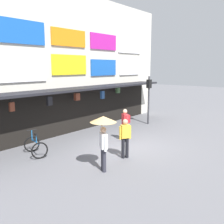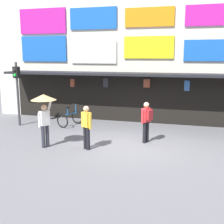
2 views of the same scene
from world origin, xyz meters
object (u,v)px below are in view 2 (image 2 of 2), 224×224
object	(u,v)px
traffic_light_near	(17,84)
bicycle_parked	(70,118)
pedestrian_with_umbrella	(44,106)
pedestrian_in_white	(86,125)
pedestrian_in_black	(147,119)

from	to	relation	value
traffic_light_near	bicycle_parked	world-z (taller)	traffic_light_near
pedestrian_with_umbrella	bicycle_parked	bearing A→B (deg)	98.29
traffic_light_near	pedestrian_with_umbrella	xyz separation A→B (m)	(3.03, -2.82, -0.50)
traffic_light_near	pedestrian_with_umbrella	bearing A→B (deg)	-42.90
traffic_light_near	pedestrian_with_umbrella	size ratio (longest dim) A/B	1.54
bicycle_parked	pedestrian_in_white	bearing A→B (deg)	-56.76
bicycle_parked	pedestrian_in_white	world-z (taller)	pedestrian_in_white
pedestrian_with_umbrella	pedestrian_in_black	bearing A→B (deg)	24.15
bicycle_parked	pedestrian_in_white	xyz separation A→B (m)	(2.14, -3.27, 0.55)
bicycle_parked	pedestrian_in_white	size ratio (longest dim) A/B	0.79
traffic_light_near	bicycle_parked	xyz separation A→B (m)	(2.53, 0.65, -1.75)
bicycle_parked	pedestrian_with_umbrella	size ratio (longest dim) A/B	0.64
traffic_light_near	pedestrian_in_white	bearing A→B (deg)	-29.30
pedestrian_in_black	pedestrian_in_white	xyz separation A→B (m)	(-2.04, -1.45, -0.04)
traffic_light_near	bicycle_parked	bearing A→B (deg)	14.42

